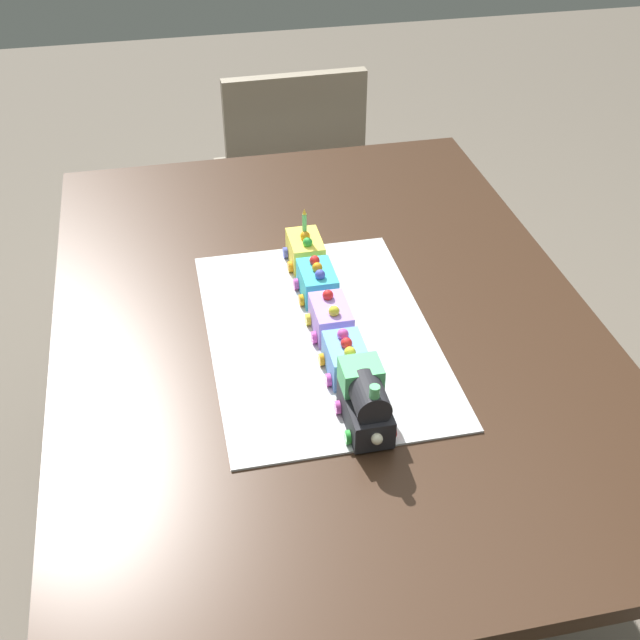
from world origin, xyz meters
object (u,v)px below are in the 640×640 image
(cake_locomotive, at_px, (365,401))
(cake_car_tanker_lemon, at_px, (305,250))
(cake_car_flatbed_sky_blue, at_px, (346,358))
(cake_car_gondola_lavender, at_px, (330,318))
(chair, at_px, (289,185))
(birthday_candle, at_px, (304,220))
(cake_car_hopper_turquoise, at_px, (317,282))
(dining_table, at_px, (324,358))

(cake_locomotive, relative_size, cake_car_tanker_lemon, 1.40)
(cake_locomotive, xyz_separation_m, cake_car_flatbed_sky_blue, (0.13, 0.00, -0.02))
(cake_car_gondola_lavender, xyz_separation_m, cake_car_tanker_lemon, (0.24, 0.00, 0.00))
(chair, relative_size, cake_locomotive, 6.14)
(cake_car_gondola_lavender, bearing_deg, birthday_candle, -0.00)
(chair, distance_m, cake_locomotive, 1.38)
(cake_car_flatbed_sky_blue, xyz_separation_m, birthday_candle, (0.36, -0.00, 0.07))
(cake_car_flatbed_sky_blue, bearing_deg, cake_car_tanker_lemon, -0.00)
(chair, xyz_separation_m, cake_car_flatbed_sky_blue, (-1.21, 0.12, 0.30))
(cake_car_hopper_turquoise, xyz_separation_m, cake_car_tanker_lemon, (0.12, -0.00, -0.00))
(chair, xyz_separation_m, cake_locomotive, (-1.34, 0.12, 0.32))
(chair, height_order, cake_car_hopper_turquoise, chair)
(dining_table, distance_m, cake_car_tanker_lemon, 0.23)
(chair, height_order, cake_car_tanker_lemon, chair)
(cake_car_gondola_lavender, distance_m, birthday_candle, 0.25)
(dining_table, relative_size, birthday_candle, 28.55)
(cake_locomotive, relative_size, cake_car_flatbed_sky_blue, 1.40)
(chair, height_order, cake_car_flatbed_sky_blue, chair)
(cake_car_hopper_turquoise, bearing_deg, cake_car_gondola_lavender, -180.00)
(cake_locomotive, height_order, cake_car_tanker_lemon, cake_locomotive)
(dining_table, relative_size, cake_car_gondola_lavender, 14.00)
(dining_table, xyz_separation_m, cake_car_gondola_lavender, (-0.06, 0.00, 0.14))
(cake_car_gondola_lavender, bearing_deg, cake_car_flatbed_sky_blue, 180.00)
(birthday_candle, bearing_deg, dining_table, -179.75)
(dining_table, distance_m, cake_car_hopper_turquoise, 0.15)
(birthday_candle, bearing_deg, cake_locomotive, 180.00)
(cake_locomotive, bearing_deg, dining_table, -0.15)
(chair, height_order, cake_locomotive, same)
(cake_car_hopper_turquoise, height_order, birthday_candle, birthday_candle)
(dining_table, relative_size, cake_car_hopper_turquoise, 14.00)
(cake_locomotive, xyz_separation_m, cake_car_hopper_turquoise, (0.36, 0.00, -0.02))
(dining_table, height_order, cake_car_hopper_turquoise, cake_car_hopper_turquoise)
(chair, distance_m, cake_car_gondola_lavender, 1.14)
(cake_locomotive, height_order, cake_car_hopper_turquoise, cake_locomotive)
(chair, distance_m, cake_car_flatbed_sky_blue, 1.25)
(chair, bearing_deg, cake_car_gondola_lavender, 82.56)
(chair, xyz_separation_m, cake_car_tanker_lemon, (-0.86, 0.12, 0.30))
(cake_car_gondola_lavender, relative_size, cake_car_tanker_lemon, 1.00)
(cake_car_hopper_turquoise, distance_m, birthday_candle, 0.14)
(chair, height_order, birthday_candle, birthday_candle)
(dining_table, distance_m, birthday_candle, 0.28)
(dining_table, bearing_deg, cake_car_hopper_turquoise, 0.78)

